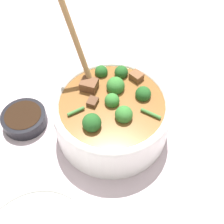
# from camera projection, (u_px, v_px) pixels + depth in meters

# --- Properties ---
(ground_plane) EXTENTS (4.00, 4.00, 0.00)m
(ground_plane) POSITION_uv_depth(u_px,v_px,m) (112.00, 129.00, 0.65)
(ground_plane) COLOR silver
(stew_bowl) EXTENTS (0.25, 0.25, 0.31)m
(stew_bowl) POSITION_uv_depth(u_px,v_px,m) (112.00, 114.00, 0.61)
(stew_bowl) COLOR white
(stew_bowl) RESTS_ON ground_plane
(condiment_bowl) EXTENTS (0.10, 0.10, 0.03)m
(condiment_bowl) POSITION_uv_depth(u_px,v_px,m) (24.00, 118.00, 0.65)
(condiment_bowl) COLOR black
(condiment_bowl) RESTS_ON ground_plane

